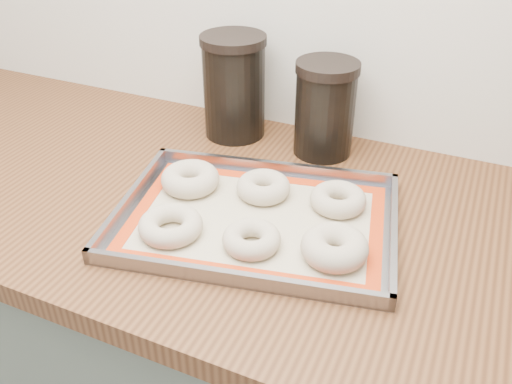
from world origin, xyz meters
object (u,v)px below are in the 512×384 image
at_px(bagel_front_mid, 252,239).
at_px(canister_left, 234,86).
at_px(baking_tray, 256,218).
at_px(bagel_front_left, 171,225).
at_px(bagel_back_mid, 263,187).
at_px(bagel_back_left, 190,179).
at_px(bagel_back_right, 338,199).
at_px(canister_mid, 325,109).
at_px(bagel_front_right, 334,247).

height_order(bagel_front_mid, canister_left, canister_left).
height_order(baking_tray, canister_left, canister_left).
height_order(bagel_front_left, bagel_back_mid, bagel_back_mid).
relative_size(bagel_front_mid, bagel_back_mid, 0.96).
relative_size(bagel_front_left, bagel_back_left, 0.98).
bearing_deg(bagel_back_right, bagel_back_mid, -172.45).
xyz_separation_m(bagel_front_left, bagel_back_left, (-0.04, 0.13, 0.00)).
xyz_separation_m(bagel_back_mid, canister_mid, (0.04, 0.21, 0.07)).
bearing_deg(canister_mid, bagel_back_right, -64.45).
distance_m(bagel_back_mid, canister_mid, 0.22).
xyz_separation_m(bagel_front_right, bagel_back_mid, (-0.17, 0.12, -0.00)).
bearing_deg(bagel_back_right, canister_left, 146.58).
relative_size(bagel_front_mid, bagel_front_right, 0.89).
bearing_deg(bagel_back_mid, bagel_front_mid, -73.65).
distance_m(bagel_front_left, canister_left, 0.39).
bearing_deg(canister_left, bagel_front_mid, -60.41).
bearing_deg(bagel_back_left, canister_left, 96.32).
height_order(bagel_front_right, bagel_back_right, bagel_front_right).
xyz_separation_m(baking_tray, bagel_back_mid, (-0.02, 0.07, 0.02)).
relative_size(bagel_front_left, bagel_front_right, 1.01).
relative_size(bagel_back_mid, canister_mid, 0.50).
bearing_deg(bagel_front_left, baking_tray, 39.74).
height_order(bagel_front_right, canister_mid, canister_mid).
xyz_separation_m(bagel_back_left, canister_mid, (0.17, 0.24, 0.07)).
distance_m(bagel_front_left, bagel_back_right, 0.29).
height_order(bagel_front_left, canister_left, canister_left).
distance_m(bagel_front_mid, bagel_front_right, 0.13).
height_order(canister_left, canister_mid, canister_left).
distance_m(bagel_front_mid, bagel_back_right, 0.18).
bearing_deg(bagel_back_mid, canister_mid, 78.58).
distance_m(bagel_front_mid, bagel_back_mid, 0.15).
bearing_deg(canister_left, canister_mid, -0.57).
bearing_deg(bagel_front_left, bagel_back_right, 39.08).
bearing_deg(baking_tray, bagel_back_left, 164.32).
distance_m(canister_left, canister_mid, 0.20).
relative_size(bagel_front_left, canister_mid, 0.55).
relative_size(bagel_front_right, bagel_back_right, 1.06).
distance_m(bagel_front_left, bagel_front_right, 0.26).
height_order(bagel_back_left, canister_left, canister_left).
xyz_separation_m(bagel_front_right, canister_left, (-0.33, 0.32, 0.08)).
bearing_deg(bagel_back_mid, bagel_back_right, 7.55).
bearing_deg(bagel_back_left, bagel_front_mid, -32.76).
bearing_deg(bagel_back_left, baking_tray, -15.68).
relative_size(bagel_front_right, bagel_back_left, 0.97).
bearing_deg(bagel_back_right, bagel_front_right, -75.56).
bearing_deg(bagel_front_left, bagel_front_right, 10.78).
xyz_separation_m(bagel_front_left, bagel_back_right, (0.22, 0.18, 0.00)).
bearing_deg(baking_tray, bagel_front_right, -15.79).
bearing_deg(canister_left, bagel_back_mid, -52.95).
distance_m(bagel_front_right, canister_mid, 0.35).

